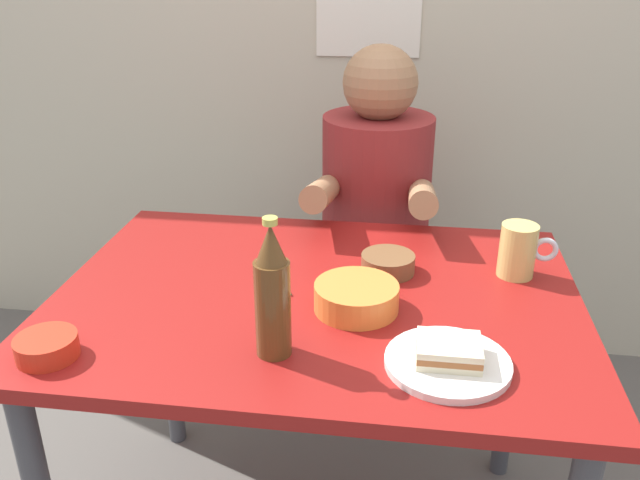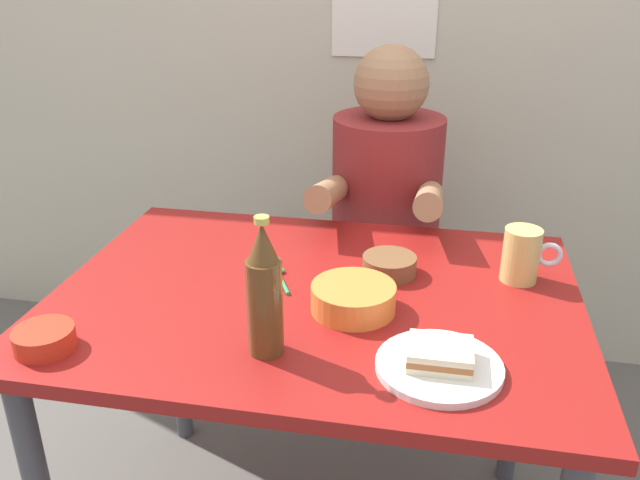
% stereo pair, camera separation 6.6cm
% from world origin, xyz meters
% --- Properties ---
extents(dining_table, '(1.10, 0.80, 0.74)m').
position_xyz_m(dining_table, '(0.00, 0.00, 0.65)').
color(dining_table, maroon).
rests_on(dining_table, ground).
extents(stool, '(0.34, 0.34, 0.45)m').
position_xyz_m(stool, '(0.09, 0.63, 0.35)').
color(stool, '#4C4C51').
rests_on(stool, ground).
extents(person_seated, '(0.33, 0.56, 0.72)m').
position_xyz_m(person_seated, '(0.09, 0.62, 0.77)').
color(person_seated, maroon).
rests_on(person_seated, stool).
extents(plate_orange, '(0.22, 0.22, 0.01)m').
position_xyz_m(plate_orange, '(0.26, -0.23, 0.75)').
color(plate_orange, silver).
rests_on(plate_orange, dining_table).
extents(sandwich, '(0.11, 0.09, 0.04)m').
position_xyz_m(sandwich, '(0.26, -0.23, 0.77)').
color(sandwich, beige).
rests_on(sandwich, plate_orange).
extents(beer_mug, '(0.13, 0.08, 0.12)m').
position_xyz_m(beer_mug, '(0.43, 0.14, 0.80)').
color(beer_mug, '#D1BC66').
rests_on(beer_mug, dining_table).
extents(beer_bottle, '(0.06, 0.06, 0.26)m').
position_xyz_m(beer_bottle, '(-0.04, -0.23, 0.86)').
color(beer_bottle, '#593819').
rests_on(beer_bottle, dining_table).
extents(condiment_bowl_brown, '(0.12, 0.12, 0.04)m').
position_xyz_m(condiment_bowl_brown, '(0.14, 0.12, 0.76)').
color(condiment_bowl_brown, brown).
rests_on(condiment_bowl_brown, dining_table).
extents(sauce_bowl_chili, '(0.11, 0.11, 0.04)m').
position_xyz_m(sauce_bowl_chili, '(-0.44, -0.30, 0.76)').
color(sauce_bowl_chili, red).
rests_on(sauce_bowl_chili, dining_table).
extents(soup_bowl_orange, '(0.17, 0.17, 0.05)m').
position_xyz_m(soup_bowl_orange, '(0.09, -0.06, 0.77)').
color(soup_bowl_orange, orange).
rests_on(soup_bowl_orange, dining_table).
extents(spoon, '(0.07, 0.11, 0.01)m').
position_xyz_m(spoon, '(-0.09, 0.06, 0.75)').
color(spoon, '#26A559').
rests_on(spoon, dining_table).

